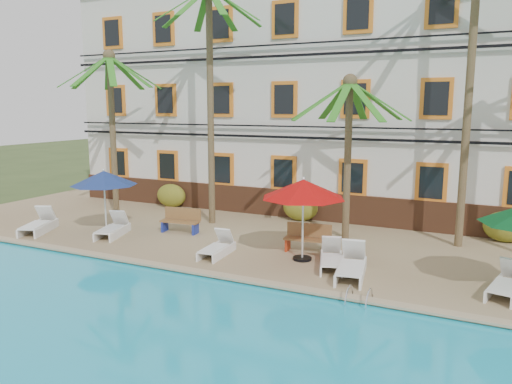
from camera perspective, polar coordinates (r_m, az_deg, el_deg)
The scene contains 22 objects.
ground at distance 15.04m, azimuth -1.91°, elevation -9.57°, with size 100.00×100.00×0.00m, color #384C23.
pool_deck at distance 19.37m, azimuth 4.99°, elevation -4.76°, with size 30.00×12.00×0.25m, color tan.
pool_coping at distance 14.20m, azimuth -3.62°, elevation -9.57°, with size 30.00×0.35×0.06m, color tan.
hotel_building at distance 23.48m, azimuth 9.59°, elevation 10.63°, with size 25.40×6.44×10.22m.
palm_a at distance 22.34m, azimuth -16.18°, elevation 9.04°, with size 4.24×4.24×7.06m.
palm_b at distance 20.07m, azimuth -5.28°, elevation 13.20°, with size 4.24×4.24×9.43m.
palm_c at distance 17.88m, azimuth 10.52°, elevation 6.79°, with size 4.24×4.24×5.83m.
palm_d at distance 18.00m, azimuth 23.44°, elevation 14.48°, with size 4.24×4.24×10.34m.
shrub_left at distance 23.92m, azimuth -9.66°, elevation -0.40°, with size 1.50×0.90×1.10m, color #2E5418.
shrub_mid at distance 20.88m, azimuth 5.10°, elevation -1.79°, with size 1.50×0.90×1.10m, color #2E5418.
shrub_right at distance 19.61m, azimuth 26.66°, elevation -3.58°, with size 1.50×0.90×1.10m, color #2E5418.
umbrella_blue at distance 19.36m, azimuth -17.00°, elevation 1.49°, with size 2.44×2.44×2.44m.
umbrella_red at distance 15.24m, azimuth 5.43°, elevation 0.30°, with size 2.62×2.62×2.61m.
lounger_a at distance 20.69m, azimuth -23.58°, elevation -3.39°, with size 1.44×2.10×0.94m.
lounger_b at distance 19.18m, azimuth -16.03°, elevation -4.00°, with size 1.18×1.96×0.87m.
lounger_c at distance 16.14m, azimuth -4.45°, elevation -6.33°, with size 0.72×1.73×0.80m.
lounger_d at distance 15.09m, azimuth 8.60°, elevation -7.51°, with size 1.15×1.91×0.85m.
lounger_e at distance 14.40m, azimuth 10.85°, elevation -8.27°, with size 1.05×2.12×0.96m.
lounger_f at distance 14.33m, azimuth 26.77°, elevation -9.40°, with size 1.02×1.92×0.86m.
bench_left at distance 19.11m, azimuth -8.60°, elevation -3.20°, with size 1.54×0.64×0.93m.
bench_right at distance 16.52m, azimuth 5.91°, elevation -5.21°, with size 1.54×0.64×0.93m.
pool_ladder at distance 12.79m, azimuth 11.68°, elevation -12.15°, with size 0.54×0.74×0.74m.
Camera 1 is at (6.61, -12.55, 4.99)m, focal length 35.00 mm.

